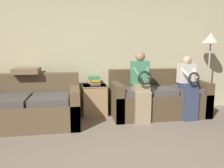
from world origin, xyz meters
name	(u,v)px	position (x,y,z in m)	size (l,w,h in m)	color
wall_back	(103,51)	(0.00, 2.82, 1.27)	(6.72, 0.06, 2.55)	beige
couch_main	(157,98)	(1.03, 2.35, 0.33)	(1.88, 0.88, 0.90)	brown
couch_side	(32,107)	(-1.36, 2.15, 0.31)	(1.66, 0.97, 0.88)	brown
child_left_seated	(141,84)	(0.57, 2.00, 0.70)	(0.34, 0.38, 1.27)	tan
child_right_seated	(188,85)	(1.49, 1.99, 0.65)	(0.34, 0.37, 1.19)	#384260
side_shelf	(95,100)	(-0.22, 2.55, 0.31)	(0.49, 0.43, 0.60)	tan
book_stack	(95,81)	(-0.21, 2.55, 0.69)	(0.23, 0.30, 0.17)	#4C4C56
floor_lamp	(211,44)	(2.19, 2.45, 1.43)	(0.36, 0.36, 1.65)	#2D2B28
throw_pillow	(27,71)	(-1.48, 2.50, 0.93)	(0.45, 0.45, 0.10)	#846B4C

